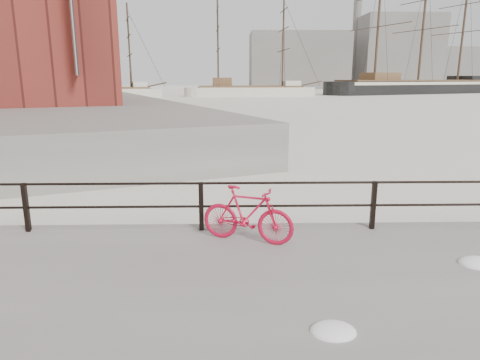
% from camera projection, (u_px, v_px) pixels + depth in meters
% --- Properties ---
extents(ground, '(400.00, 400.00, 0.00)m').
position_uv_depth(ground, '(368.00, 242.00, 9.04)').
color(ground, white).
rests_on(ground, ground).
extents(promenade, '(36.00, 8.00, 0.35)m').
position_uv_depth(promenade, '(474.00, 352.00, 5.11)').
color(promenade, gray).
rests_on(promenade, ground).
extents(far_quay, '(78.44, 148.07, 1.80)m').
position_uv_depth(far_quay, '(27.00, 92.00, 77.95)').
color(far_quay, gray).
rests_on(far_quay, ground).
extents(guardrail, '(28.00, 0.10, 1.00)m').
position_uv_depth(guardrail, '(373.00, 205.00, 8.70)').
color(guardrail, black).
rests_on(guardrail, promenade).
extents(bicycle, '(1.75, 0.89, 1.07)m').
position_uv_depth(bicycle, '(247.00, 214.00, 8.00)').
color(bicycle, red).
rests_on(bicycle, promenade).
extents(barque_black, '(57.80, 38.47, 31.55)m').
position_uv_depth(barque_black, '(417.00, 94.00, 95.99)').
color(barque_black, black).
rests_on(barque_black, ground).
extents(schooner_mid, '(27.74, 13.48, 19.55)m').
position_uv_depth(schooner_mid, '(250.00, 96.00, 81.71)').
color(schooner_mid, beige).
rests_on(schooner_mid, ground).
extents(schooner_left, '(23.80, 15.98, 16.84)m').
position_uv_depth(schooner_left, '(103.00, 98.00, 75.36)').
color(schooner_left, beige).
rests_on(schooner_left, ground).
extents(workboat_near, '(10.13, 10.09, 7.00)m').
position_uv_depth(workboat_near, '(41.00, 114.00, 41.64)').
color(workboat_near, black).
rests_on(workboat_near, ground).
extents(apartment_cream, '(24.16, 21.40, 21.20)m').
position_uv_depth(apartment_cream, '(0.00, 18.00, 65.58)').
color(apartment_cream, beige).
rests_on(apartment_cream, far_quay).
extents(apartment_grey, '(26.02, 22.15, 23.20)m').
position_uv_depth(apartment_grey, '(11.00, 26.00, 85.00)').
color(apartment_grey, '#A2A29D').
rests_on(apartment_grey, far_quay).
extents(apartment_brick, '(27.87, 22.90, 21.20)m').
position_uv_depth(apartment_brick, '(20.00, 41.00, 105.77)').
color(apartment_brick, brown).
rests_on(apartment_brick, far_quay).
extents(industrial_west, '(32.00, 18.00, 18.00)m').
position_uv_depth(industrial_west, '(298.00, 61.00, 143.54)').
color(industrial_west, gray).
rests_on(industrial_west, ground).
extents(industrial_mid, '(26.00, 20.00, 24.00)m').
position_uv_depth(industrial_mid, '(396.00, 53.00, 148.50)').
color(industrial_mid, gray).
rests_on(industrial_mid, ground).
extents(industrial_east, '(20.00, 16.00, 14.00)m').
position_uv_depth(industrial_east, '(453.00, 68.00, 155.04)').
color(industrial_east, gray).
rests_on(industrial_east, ground).
extents(smokestack, '(2.80, 2.80, 44.00)m').
position_uv_depth(smokestack, '(357.00, 24.00, 150.75)').
color(smokestack, gray).
rests_on(smokestack, ground).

